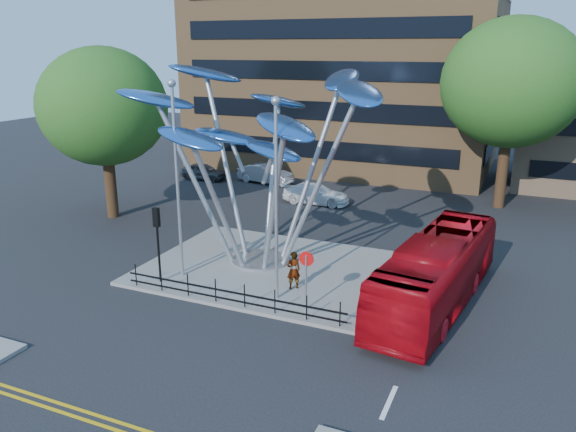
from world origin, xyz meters
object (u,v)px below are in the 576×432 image
at_px(leaf_sculpture, 259,123).
at_px(street_lamp_left, 176,164).
at_px(tree_right, 512,83).
at_px(parked_car_mid, 266,174).
at_px(red_bus, 436,272).
at_px(street_lamp_right, 276,183).
at_px(parked_car_left, 204,172).
at_px(tree_left, 103,107).
at_px(no_entry_sign_island, 306,270).
at_px(parked_car_right, 316,194).
at_px(traffic_light_island, 157,229).
at_px(pedestrian, 293,270).

relative_size(leaf_sculpture, street_lamp_left, 1.45).
height_order(tree_right, parked_car_mid, tree_right).
xyz_separation_m(red_bus, parked_car_mid, (-15.77, 16.74, -0.72)).
relative_size(street_lamp_right, parked_car_left, 2.19).
relative_size(red_bus, parked_car_mid, 2.34).
bearing_deg(tree_right, street_lamp_left, -124.05).
xyz_separation_m(tree_left, street_lamp_right, (14.50, -7.00, -1.70)).
height_order(tree_right, tree_left, tree_right).
height_order(tree_right, no_entry_sign_island, tree_right).
height_order(leaf_sculpture, parked_car_mid, leaf_sculpture).
bearing_deg(tree_left, no_entry_sign_island, -25.07).
height_order(street_lamp_left, parked_car_right, street_lamp_left).
height_order(red_bus, parked_car_mid, red_bus).
distance_m(red_bus, parked_car_mid, 23.01).
bearing_deg(parked_car_right, leaf_sculpture, -174.25).
distance_m(tree_left, leaf_sculpture, 12.38).
relative_size(tree_left, parked_car_mid, 2.29).
height_order(leaf_sculpture, street_lamp_left, leaf_sculpture).
height_order(traffic_light_island, parked_car_right, traffic_light_island).
distance_m(no_entry_sign_island, red_bus, 5.36).
bearing_deg(pedestrian, street_lamp_left, -32.59).
height_order(tree_left, parked_car_mid, tree_left).
distance_m(tree_left, pedestrian, 16.89).
relative_size(tree_right, tree_left, 1.17).
height_order(tree_right, parked_car_left, tree_right).
relative_size(leaf_sculpture, pedestrian, 7.52).
xyz_separation_m(street_lamp_right, parked_car_mid, (-9.67, 18.99, -4.35)).
bearing_deg(parked_car_right, traffic_light_island, 173.08).
distance_m(street_lamp_left, no_entry_sign_island, 7.47).
relative_size(tree_right, pedestrian, 7.15).
distance_m(street_lamp_left, parked_car_right, 15.28).
bearing_deg(pedestrian, leaf_sculpture, -81.51).
bearing_deg(pedestrian, parked_car_mid, -100.77).
bearing_deg(no_entry_sign_island, street_lamp_left, 171.39).
bearing_deg(street_lamp_left, leaf_sculpture, 52.60).
xyz_separation_m(street_lamp_right, parked_car_left, (-14.75, 18.10, -4.45)).
relative_size(no_entry_sign_island, pedestrian, 1.45).
xyz_separation_m(pedestrian, parked_car_right, (-4.21, 13.83, -0.34)).
xyz_separation_m(no_entry_sign_island, parked_car_left, (-16.25, 18.58, -1.17)).
bearing_deg(no_entry_sign_island, pedestrian, 126.94).
distance_m(street_lamp_right, red_bus, 7.45).
xyz_separation_m(street_lamp_left, parked_car_left, (-9.75, 17.60, -4.71)).
xyz_separation_m(tree_left, parked_car_right, (10.55, 8.00, -6.13)).
xyz_separation_m(street_lamp_left, no_entry_sign_island, (6.50, -0.98, -3.54)).
bearing_deg(parked_car_mid, tree_right, -79.98).
height_order(no_entry_sign_island, red_bus, red_bus).
height_order(street_lamp_left, no_entry_sign_island, street_lamp_left).
relative_size(tree_right, street_lamp_right, 1.46).
bearing_deg(parked_car_mid, no_entry_sign_island, -140.18).
xyz_separation_m(tree_left, parked_car_left, (-0.25, 11.10, -6.15)).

